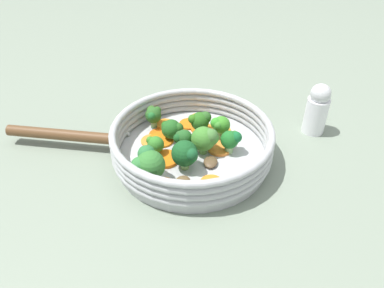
% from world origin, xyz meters
% --- Properties ---
extents(ground_plane, '(4.00, 4.00, 0.00)m').
position_xyz_m(ground_plane, '(0.00, 0.00, 0.00)').
color(ground_plane, gray).
extents(skillet, '(0.27, 0.27, 0.02)m').
position_xyz_m(skillet, '(0.00, 0.00, 0.01)').
color(skillet, '#B2B5B7').
rests_on(skillet, ground_plane).
extents(skillet_rim_wall, '(0.28, 0.28, 0.05)m').
position_xyz_m(skillet_rim_wall, '(0.00, 0.00, 0.04)').
color(skillet_rim_wall, '#ADB0B3').
rests_on(skillet_rim_wall, skillet).
extents(skillet_handle, '(0.21, 0.04, 0.02)m').
position_xyz_m(skillet_handle, '(-0.24, -0.03, 0.03)').
color(skillet_handle, brown).
rests_on(skillet_handle, skillet).
extents(skillet_rivet_left, '(0.01, 0.01, 0.01)m').
position_xyz_m(skillet_rivet_left, '(-0.13, 0.01, 0.02)').
color(skillet_rivet_left, '#B2B0B4').
rests_on(skillet_rivet_left, skillet).
extents(skillet_rivet_right, '(0.01, 0.01, 0.01)m').
position_xyz_m(skillet_rivet_right, '(-0.12, -0.04, 0.02)').
color(skillet_rivet_right, '#B2BAB6').
rests_on(skillet_rivet_right, skillet).
extents(carrot_slice_0, '(0.07, 0.07, 0.01)m').
position_xyz_m(carrot_slice_0, '(-0.04, -0.04, 0.02)').
color(carrot_slice_0, orange).
rests_on(carrot_slice_0, skillet).
extents(carrot_slice_1, '(0.04, 0.04, 0.01)m').
position_xyz_m(carrot_slice_1, '(0.05, 0.02, 0.02)').
color(carrot_slice_1, orange).
rests_on(carrot_slice_1, skillet).
extents(carrot_slice_2, '(0.03, 0.03, 0.00)m').
position_xyz_m(carrot_slice_2, '(-0.07, 0.06, 0.02)').
color(carrot_slice_2, orange).
rests_on(carrot_slice_2, skillet).
extents(carrot_slice_3, '(0.05, 0.05, 0.00)m').
position_xyz_m(carrot_slice_3, '(-0.01, 0.10, 0.02)').
color(carrot_slice_3, orange).
rests_on(carrot_slice_3, skillet).
extents(carrot_slice_4, '(0.04, 0.04, 0.00)m').
position_xyz_m(carrot_slice_4, '(-0.04, 0.04, 0.02)').
color(carrot_slice_4, orange).
rests_on(carrot_slice_4, skillet).
extents(carrot_slice_5, '(0.05, 0.05, 0.00)m').
position_xyz_m(carrot_slice_5, '(-0.07, 0.03, 0.02)').
color(carrot_slice_5, orange).
rests_on(carrot_slice_5, skillet).
extents(carrot_slice_6, '(0.04, 0.04, 0.00)m').
position_xyz_m(carrot_slice_6, '(-0.03, 0.08, 0.02)').
color(carrot_slice_6, orange).
rests_on(carrot_slice_6, skillet).
extents(carrot_slice_7, '(0.05, 0.05, 0.00)m').
position_xyz_m(carrot_slice_7, '(-0.06, 0.01, 0.02)').
color(carrot_slice_7, orange).
rests_on(carrot_slice_7, skillet).
extents(carrot_slice_8, '(0.05, 0.05, 0.00)m').
position_xyz_m(carrot_slice_8, '(0.00, 0.07, 0.02)').
color(carrot_slice_8, orange).
rests_on(carrot_slice_8, skillet).
extents(carrot_slice_9, '(0.04, 0.04, 0.00)m').
position_xyz_m(carrot_slice_9, '(-0.02, -0.10, 0.02)').
color(carrot_slice_9, '#EC963D').
rests_on(carrot_slice_9, skillet).
extents(carrot_slice_10, '(0.07, 0.07, 0.00)m').
position_xyz_m(carrot_slice_10, '(0.03, 0.07, 0.02)').
color(carrot_slice_10, orange).
rests_on(carrot_slice_10, skillet).
extents(carrot_slice_11, '(0.05, 0.05, 0.00)m').
position_xyz_m(carrot_slice_11, '(-0.08, 0.01, 0.02)').
color(carrot_slice_11, orange).
rests_on(carrot_slice_11, skillet).
extents(carrot_slice_12, '(0.05, 0.05, 0.01)m').
position_xyz_m(carrot_slice_12, '(0.05, -0.08, 0.02)').
color(carrot_slice_12, orange).
rests_on(carrot_slice_12, skillet).
extents(broccoli_floret_0, '(0.04, 0.03, 0.04)m').
position_xyz_m(broccoli_floret_0, '(-0.00, 0.06, 0.04)').
color(broccoli_floret_0, '#6E984D').
rests_on(broccoli_floret_0, skillet).
extents(broccoli_floret_1, '(0.04, 0.03, 0.04)m').
position_xyz_m(broccoli_floret_1, '(0.07, 0.01, 0.04)').
color(broccoli_floret_1, '#89B06F').
rests_on(broccoli_floret_1, skillet).
extents(broccoli_floret_2, '(0.03, 0.03, 0.04)m').
position_xyz_m(broccoli_floret_2, '(-0.02, -0.00, 0.04)').
color(broccoli_floret_2, '#6A9642').
rests_on(broccoli_floret_2, skillet).
extents(broccoli_floret_3, '(0.05, 0.04, 0.05)m').
position_xyz_m(broccoli_floret_3, '(0.00, -0.05, 0.05)').
color(broccoli_floret_3, '#779E55').
rests_on(broccoli_floret_3, skillet).
extents(broccoli_floret_4, '(0.04, 0.03, 0.04)m').
position_xyz_m(broccoli_floret_4, '(0.04, 0.05, 0.05)').
color(broccoli_floret_4, '#779A55').
rests_on(broccoli_floret_4, skillet).
extents(broccoli_floret_5, '(0.03, 0.03, 0.04)m').
position_xyz_m(broccoli_floret_5, '(-0.06, -0.03, 0.04)').
color(broccoli_floret_5, '#759450').
rests_on(broccoli_floret_5, skillet).
extents(broccoli_floret_6, '(0.03, 0.04, 0.04)m').
position_xyz_m(broccoli_floret_6, '(-0.09, 0.05, 0.04)').
color(broccoli_floret_6, '#83B16B').
rests_on(broccoli_floret_6, skillet).
extents(broccoli_floret_7, '(0.05, 0.04, 0.05)m').
position_xyz_m(broccoli_floret_7, '(0.02, -0.00, 0.05)').
color(broccoli_floret_7, '#5F9042').
rests_on(broccoli_floret_7, skillet).
extents(broccoli_floret_8, '(0.05, 0.05, 0.06)m').
position_xyz_m(broccoli_floret_8, '(-0.05, -0.09, 0.05)').
color(broccoli_floret_8, '#88B164').
rests_on(broccoli_floret_8, skillet).
extents(broccoli_floret_9, '(0.04, 0.04, 0.04)m').
position_xyz_m(broccoli_floret_9, '(-0.04, 0.03, 0.04)').
color(broccoli_floret_9, '#618C48').
rests_on(broccoli_floret_9, skillet).
extents(mushroom_piece_0, '(0.03, 0.04, 0.01)m').
position_xyz_m(mushroom_piece_0, '(0.01, -0.09, 0.02)').
color(mushroom_piece_0, brown).
rests_on(mushroom_piece_0, skillet).
extents(mushroom_piece_1, '(0.03, 0.03, 0.01)m').
position_xyz_m(mushroom_piece_1, '(0.04, -0.03, 0.02)').
color(mushroom_piece_1, brown).
rests_on(mushroom_piece_1, skillet).
extents(mushroom_piece_2, '(0.02, 0.02, 0.01)m').
position_xyz_m(mushroom_piece_2, '(0.06, 0.05, 0.02)').
color(mushroom_piece_2, brown).
rests_on(mushroom_piece_2, skillet).
extents(salt_shaker, '(0.04, 0.04, 0.10)m').
position_xyz_m(salt_shaker, '(0.21, 0.14, 0.05)').
color(salt_shaker, white).
rests_on(salt_shaker, ground_plane).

